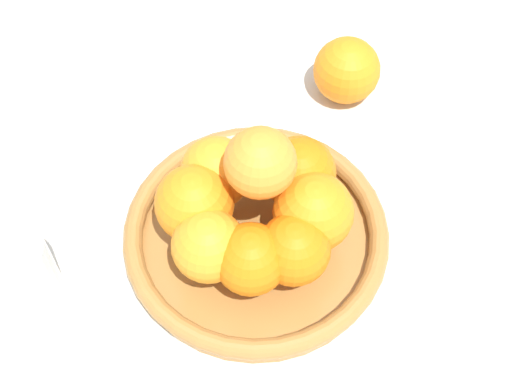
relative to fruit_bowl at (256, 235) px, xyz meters
The scene contains 5 objects.
ground_plane 0.02m from the fruit_bowl, ahead, with size 4.00×4.00×0.00m, color beige.
fruit_bowl is the anchor object (origin of this frame).
orange_pile 0.06m from the fruit_bowl, behind, with size 0.20×0.20×0.13m.
stray_orange 0.25m from the fruit_bowl, 109.85° to the left, with size 0.08×0.08×0.08m, color orange.
drinking_glass 0.25m from the fruit_bowl, 118.65° to the right, with size 0.07×0.07×0.10m, color silver.
Camera 1 is at (0.29, -0.27, 0.69)m, focal length 50.00 mm.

